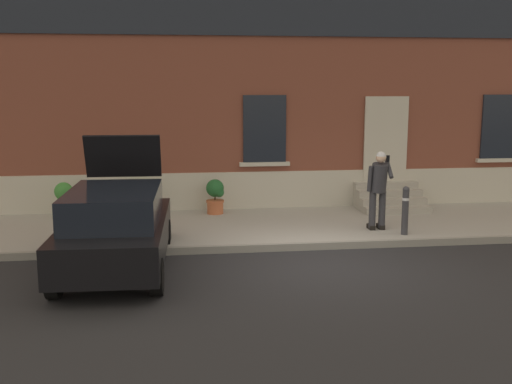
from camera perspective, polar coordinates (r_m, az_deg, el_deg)
name	(u,v)px	position (r m, az deg, el deg)	size (l,w,h in m)	color
ground_plane	(317,263)	(11.54, 5.70, -6.66)	(80.00, 80.00, 0.00)	#232326
sidewalk	(289,226)	(14.17, 3.16, -3.16)	(24.00, 3.60, 0.15)	#99968E
curb_edge	(306,246)	(12.40, 4.73, -5.10)	(24.00, 0.12, 0.15)	gray
building_facade	(274,68)	(16.26, 1.68, 11.51)	(24.00, 1.52, 7.50)	brown
entrance_stoop	(389,199)	(16.10, 12.37, -0.64)	(1.69, 1.28, 0.64)	#9E998E
hatchback_car_black	(116,227)	(11.12, -13.00, -3.24)	(1.90, 4.12, 2.34)	black
bollard_near_person	(405,209)	(13.27, 13.82, -1.53)	(0.15, 0.15, 1.04)	#333338
person_on_phone	(379,185)	(13.48, 11.43, 0.63)	(0.51, 0.50, 1.74)	#2D2D33
planter_cream	(64,199)	(15.26, -17.52, -0.63)	(0.44, 0.44, 0.86)	beige
planter_charcoal	(142,196)	(15.25, -10.68, -0.34)	(0.44, 0.44, 0.86)	#2D2D30
planter_terracotta	(215,196)	(15.05, -3.83, -0.33)	(0.44, 0.44, 0.86)	#B25B38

